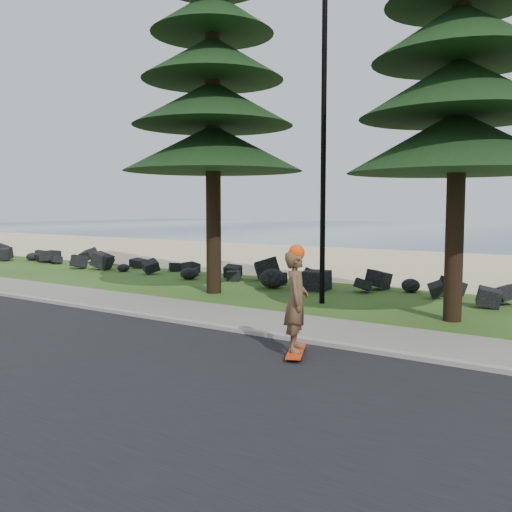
# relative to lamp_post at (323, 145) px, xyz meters

# --- Properties ---
(ground) EXTENTS (160.00, 160.00, 0.00)m
(ground) POSITION_rel_lamp_post_xyz_m (0.00, -3.20, -4.13)
(ground) COLOR #324D18
(ground) RESTS_ON ground
(road) EXTENTS (160.00, 7.00, 0.02)m
(road) POSITION_rel_lamp_post_xyz_m (0.00, -7.70, -4.12)
(road) COLOR black
(road) RESTS_ON ground
(kerb) EXTENTS (160.00, 0.20, 0.10)m
(kerb) POSITION_rel_lamp_post_xyz_m (0.00, -4.10, -4.08)
(kerb) COLOR #9C958C
(kerb) RESTS_ON ground
(sidewalk) EXTENTS (160.00, 2.00, 0.08)m
(sidewalk) POSITION_rel_lamp_post_xyz_m (0.00, -3.00, -4.09)
(sidewalk) COLOR gray
(sidewalk) RESTS_ON ground
(beach_sand) EXTENTS (160.00, 15.00, 0.01)m
(beach_sand) POSITION_rel_lamp_post_xyz_m (0.00, 11.30, -4.13)
(beach_sand) COLOR #D5B68E
(beach_sand) RESTS_ON ground
(seawall_boulders) EXTENTS (60.00, 2.40, 1.10)m
(seawall_boulders) POSITION_rel_lamp_post_xyz_m (0.00, 2.40, -4.13)
(seawall_boulders) COLOR black
(seawall_boulders) RESTS_ON ground
(lamp_post) EXTENTS (0.25, 0.14, 8.14)m
(lamp_post) POSITION_rel_lamp_post_xyz_m (0.00, 0.00, 0.00)
(lamp_post) COLOR black
(lamp_post) RESTS_ON ground
(skateboarder) EXTENTS (0.66, 1.03, 1.90)m
(skateboarder) POSITION_rel_lamp_post_xyz_m (2.19, -5.05, -3.18)
(skateboarder) COLOR red
(skateboarder) RESTS_ON ground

